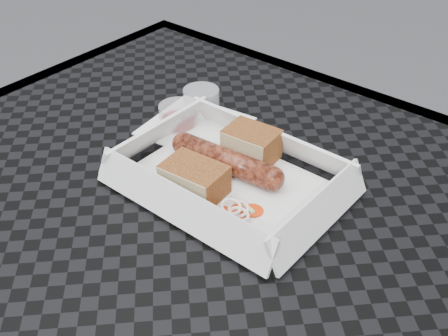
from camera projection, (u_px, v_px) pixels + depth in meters
The scene contains 9 objects.
patio_table at pixel (173, 270), 0.64m from camera, with size 0.80×0.80×0.74m.
food_tray at pixel (230, 184), 0.64m from camera, with size 0.22×0.15×0.00m, color white.
bratwurst at pixel (226, 160), 0.65m from camera, with size 0.15×0.04×0.03m.
bread_near at pixel (252, 144), 0.67m from camera, with size 0.06×0.04×0.04m, color brown.
bread_far at pixel (195, 179), 0.62m from camera, with size 0.07×0.05×0.04m, color brown.
veg_garnish at pixel (242, 215), 0.59m from camera, with size 0.03×0.03×0.00m.
napkin at pixel (196, 126), 0.75m from camera, with size 0.12×0.12×0.00m, color white.
condiment_cup_sauce at pixel (178, 116), 0.74m from camera, with size 0.05×0.05×0.03m, color maroon.
condiment_cup_empty at pixel (201, 99), 0.78m from camera, with size 0.05×0.05×0.03m, color silver.
Camera 1 is at (0.33, -0.31, 1.14)m, focal length 45.00 mm.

